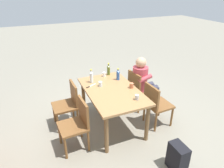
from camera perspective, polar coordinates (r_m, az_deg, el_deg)
name	(u,v)px	position (r m, az deg, el deg)	size (l,w,h in m)	color
ground_plane	(112,123)	(4.08, 0.00, -11.21)	(24.00, 24.00, 0.00)	gray
dining_table	(112,95)	(3.71, 0.00, -3.04)	(1.48, 0.91, 0.77)	#A37547
chair_near_right	(138,88)	(4.35, 7.51, -1.17)	(0.49, 0.49, 0.87)	brown
chair_far_right	(69,102)	(3.89, -12.32, -5.17)	(0.45, 0.45, 0.87)	brown
chair_near_left	(156,103)	(3.88, 12.38, -5.33)	(0.46, 0.46, 0.87)	brown
chair_far_left	(77,122)	(3.35, -9.91, -10.72)	(0.46, 0.46, 0.87)	brown
person_in_white_shirt	(143,80)	(4.34, 8.83, 1.10)	(0.47, 0.62, 1.18)	#B7424C
bottle_blue	(118,75)	(4.01, 1.71, 2.63)	(0.06, 0.06, 0.24)	#2D56A3
bottle_olive	(109,70)	(4.23, -0.99, 4.07)	(0.06, 0.06, 0.26)	#566623
bottle_clear	(91,77)	(3.90, -5.89, 2.04)	(0.06, 0.06, 0.28)	white
cup_steel	(137,97)	(3.36, 7.13, -3.78)	(0.07, 0.07, 0.09)	#B2B7BC
cup_white	(104,74)	(4.18, -2.27, 2.77)	(0.06, 0.06, 0.09)	white
cup_glass	(100,84)	(3.77, -3.32, 0.01)	(0.07, 0.07, 0.09)	silver
cup_terracotta	(131,86)	(3.72, 5.58, -0.43)	(0.08, 0.08, 0.10)	#BC6B47
table_knife	(90,86)	(3.80, -6.17, -0.59)	(0.13, 0.22, 0.01)	silver
backpack_by_near_side	(178,158)	(3.27, 18.32, -19.38)	(0.29, 0.24, 0.45)	black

